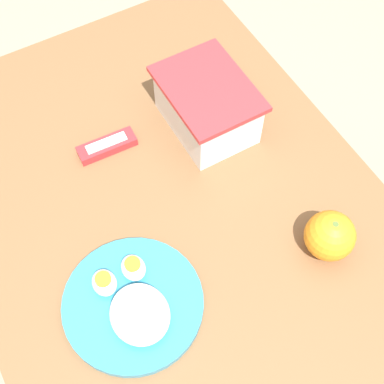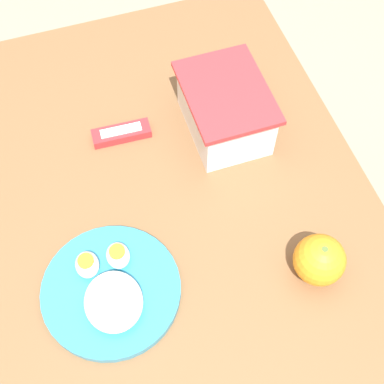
{
  "view_description": "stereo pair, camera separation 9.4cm",
  "coord_description": "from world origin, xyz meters",
  "px_view_note": "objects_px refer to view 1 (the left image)",
  "views": [
    {
      "loc": [
        0.33,
        -0.2,
        1.56
      ],
      "look_at": [
        -0.09,
        0.04,
        0.75
      ],
      "focal_mm": 50.0,
      "sensor_mm": 36.0,
      "label": 1
    },
    {
      "loc": [
        0.36,
        -0.11,
        1.56
      ],
      "look_at": [
        -0.09,
        0.04,
        0.75
      ],
      "focal_mm": 50.0,
      "sensor_mm": 36.0,
      "label": 2
    }
  ],
  "objects_px": {
    "rice_plate": "(134,304)",
    "candy_bar": "(107,146)",
    "food_container": "(207,108)",
    "orange_fruit": "(330,236)"
  },
  "relations": [
    {
      "from": "rice_plate",
      "to": "candy_bar",
      "type": "distance_m",
      "value": 0.32
    },
    {
      "from": "food_container",
      "to": "orange_fruit",
      "type": "xyz_separation_m",
      "value": [
        0.33,
        0.04,
        -0.0
      ]
    },
    {
      "from": "rice_plate",
      "to": "candy_bar",
      "type": "relative_size",
      "value": 1.99
    },
    {
      "from": "rice_plate",
      "to": "food_container",
      "type": "bearing_deg",
      "value": 132.3
    },
    {
      "from": "orange_fruit",
      "to": "candy_bar",
      "type": "distance_m",
      "value": 0.44
    },
    {
      "from": "rice_plate",
      "to": "orange_fruit",
      "type": "bearing_deg",
      "value": 78.93
    },
    {
      "from": "food_container",
      "to": "rice_plate",
      "type": "relative_size",
      "value": 0.86
    },
    {
      "from": "orange_fruit",
      "to": "candy_bar",
      "type": "bearing_deg",
      "value": -147.42
    },
    {
      "from": "orange_fruit",
      "to": "rice_plate",
      "type": "distance_m",
      "value": 0.34
    },
    {
      "from": "rice_plate",
      "to": "candy_bar",
      "type": "height_order",
      "value": "rice_plate"
    }
  ]
}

